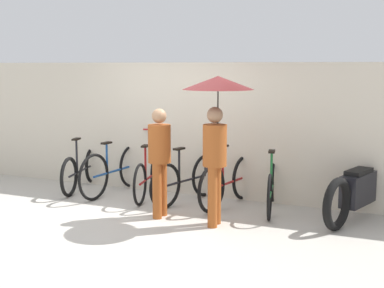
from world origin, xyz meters
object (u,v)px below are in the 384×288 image
parked_bicycle_3 (187,179)px  pedestrian_center (217,110)px  parked_bicycle_1 (114,170)px  pedestrian_leading (159,155)px  parked_bicycle_5 (272,187)px  motorcycle (358,191)px  parked_bicycle_4 (229,182)px  parked_bicycle_0 (82,169)px  parked_bicycle_2 (149,176)px

parked_bicycle_3 → pedestrian_center: size_ratio=0.83×
parked_bicycle_1 → pedestrian_leading: bearing=-121.6°
parked_bicycle_5 → motorcycle: 1.23m
parked_bicycle_4 → motorcycle: bearing=-78.8°
parked_bicycle_3 → motorcycle: 2.59m
parked_bicycle_4 → motorcycle: (1.91, 0.03, 0.03)m
parked_bicycle_1 → parked_bicycle_3: (1.36, -0.05, -0.03)m
parked_bicycle_0 → parked_bicycle_2: (1.36, -0.06, 0.00)m
parked_bicycle_2 → parked_bicycle_5: parked_bicycle_5 is taller
pedestrian_leading → pedestrian_center: size_ratio=0.77×
motorcycle → parked_bicycle_4: bearing=106.9°
parked_bicycle_3 → motorcycle: bearing=-73.8°
parked_bicycle_0 → parked_bicycle_4: parked_bicycle_0 is taller
parked_bicycle_3 → motorcycle: parked_bicycle_3 is taller
parked_bicycle_0 → parked_bicycle_4: size_ratio=1.02×
parked_bicycle_3 → parked_bicycle_2: bearing=102.9°
motorcycle → parked_bicycle_3: bearing=108.2°
pedestrian_leading → parked_bicycle_1: bearing=143.2°
parked_bicycle_1 → parked_bicycle_5: size_ratio=1.09×
parked_bicycle_3 → pedestrian_leading: size_ratio=1.08×
parked_bicycle_5 → pedestrian_leading: size_ratio=1.09×
parked_bicycle_1 → parked_bicycle_4: 2.04m
parked_bicycle_1 → motorcycle: (3.94, 0.05, 0.00)m
parked_bicycle_1 → parked_bicycle_2: (0.68, -0.04, -0.04)m
parked_bicycle_2 → parked_bicycle_4: 1.36m
parked_bicycle_1 → motorcycle: 3.95m
parked_bicycle_2 → parked_bicycle_4: (1.36, 0.06, 0.02)m
parked_bicycle_3 → parked_bicycle_5: bearing=-72.7°
pedestrian_leading → motorcycle: size_ratio=0.77×
parked_bicycle_1 → parked_bicycle_2: parked_bicycle_2 is taller
motorcycle → parked_bicycle_1: bearing=106.7°
parked_bicycle_1 → parked_bicycle_3: 1.36m
parked_bicycle_1 → parked_bicycle_2: bearing=-89.3°
parked_bicycle_0 → parked_bicycle_3: (2.04, -0.07, 0.02)m
parked_bicycle_4 → parked_bicycle_3: bearing=106.1°
parked_bicycle_3 → pedestrian_leading: 1.06m
parked_bicycle_2 → parked_bicycle_5: size_ratio=0.95×
parked_bicycle_0 → pedestrian_leading: bearing=-129.8°
parked_bicycle_3 → parked_bicycle_5: (1.35, 0.08, -0.01)m
pedestrian_leading → pedestrian_center: (0.85, 0.02, 0.66)m
parked_bicycle_3 → parked_bicycle_5: parked_bicycle_5 is taller
pedestrian_center → parked_bicycle_5: bearing=57.5°
parked_bicycle_4 → pedestrian_leading: 1.31m
parked_bicycle_1 → pedestrian_center: bearing=-109.4°
parked_bicycle_0 → parked_bicycle_4: 2.72m
parked_bicycle_0 → parked_bicycle_3: size_ratio=1.02×
parked_bicycle_2 → parked_bicycle_5: 2.04m
motorcycle → parked_bicycle_2: bearing=107.5°
parked_bicycle_1 → parked_bicycle_3: bearing=-88.3°
parked_bicycle_0 → motorcycle: 4.63m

